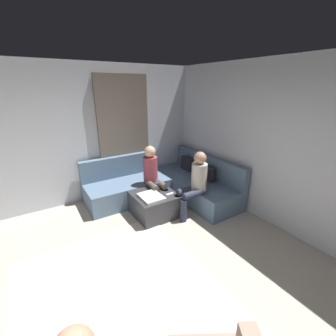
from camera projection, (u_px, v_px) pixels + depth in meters
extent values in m
cube|color=#B2A899|center=(120.00, 324.00, 2.34)|extent=(6.00, 6.00, 0.10)
cube|color=silver|center=(301.00, 152.00, 3.34)|extent=(6.00, 0.12, 2.70)
cube|color=silver|center=(56.00, 139.00, 4.19)|extent=(0.12, 6.00, 2.70)
cube|color=#726659|center=(125.00, 137.00, 4.80)|extent=(0.06, 1.10, 2.50)
cube|color=beige|center=(121.00, 300.00, 2.53)|extent=(2.60, 2.20, 0.01)
cube|color=slate|center=(194.00, 187.00, 4.87)|extent=(2.10, 0.85, 0.42)
cube|color=slate|center=(208.00, 165.00, 4.90)|extent=(2.10, 0.14, 0.45)
cube|color=slate|center=(128.00, 190.00, 4.73)|extent=(0.85, 1.70, 0.42)
cube|color=slate|center=(120.00, 166.00, 4.86)|extent=(0.14, 1.70, 0.45)
cube|color=#26262D|center=(187.00, 165.00, 5.24)|extent=(0.36, 0.12, 0.36)
cube|color=#26262D|center=(208.00, 174.00, 4.69)|extent=(0.36, 0.12, 0.36)
cube|color=#333338|center=(155.00, 204.00, 4.18)|extent=(0.76, 0.76, 0.42)
cube|color=white|center=(151.00, 197.00, 3.96)|extent=(0.44, 0.36, 0.04)
cylinder|color=#334C72|center=(157.00, 185.00, 4.35)|extent=(0.08, 0.08, 0.10)
cube|color=white|center=(170.00, 194.00, 4.07)|extent=(0.05, 0.15, 0.02)
cylinder|color=#2D3347|center=(183.00, 210.00, 3.96)|extent=(0.12, 0.12, 0.42)
cylinder|color=#2D3347|center=(178.00, 206.00, 4.10)|extent=(0.12, 0.12, 0.42)
cylinder|color=#2D3347|center=(193.00, 194.00, 3.97)|extent=(0.12, 0.40, 0.12)
cylinder|color=#2D3347|center=(187.00, 190.00, 4.11)|extent=(0.12, 0.40, 0.12)
cylinder|color=beige|center=(199.00, 177.00, 4.05)|extent=(0.28, 0.28, 0.50)
sphere|color=tan|center=(200.00, 158.00, 3.93)|extent=(0.22, 0.22, 0.22)
cylinder|color=brown|center=(165.00, 200.00, 4.33)|extent=(0.12, 0.12, 0.42)
cylinder|color=brown|center=(157.00, 202.00, 4.24)|extent=(0.12, 0.12, 0.42)
cylinder|color=brown|center=(160.00, 183.00, 4.40)|extent=(0.40, 0.12, 0.12)
cylinder|color=brown|center=(152.00, 185.00, 4.31)|extent=(0.40, 0.12, 0.12)
cylinder|color=#993F4C|center=(150.00, 169.00, 4.42)|extent=(0.28, 0.28, 0.50)
sphere|color=#D8AD8C|center=(150.00, 152.00, 4.30)|extent=(0.22, 0.22, 0.22)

